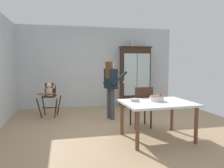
# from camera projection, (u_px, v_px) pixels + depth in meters

# --- Properties ---
(ground_plane) EXTENTS (6.24, 6.24, 0.00)m
(ground_plane) POSITION_uv_depth(u_px,v_px,m) (116.00, 128.00, 5.04)
(ground_plane) COLOR tan
(wall_back) EXTENTS (5.32, 0.06, 2.70)m
(wall_back) POSITION_uv_depth(u_px,v_px,m) (98.00, 67.00, 7.46)
(wall_back) COLOR silver
(wall_back) RESTS_ON ground_plane
(china_cabinet) EXTENTS (1.04, 0.48, 2.05)m
(china_cabinet) POSITION_uv_depth(u_px,v_px,m) (135.00, 76.00, 7.52)
(china_cabinet) COLOR #382116
(china_cabinet) RESTS_ON ground_plane
(ceramic_vase) EXTENTS (0.13, 0.13, 0.27)m
(ceramic_vase) POSITION_uv_depth(u_px,v_px,m) (132.00, 43.00, 7.39)
(ceramic_vase) COLOR #B2B7B2
(ceramic_vase) RESTS_ON china_cabinet
(high_chair_with_toddler) EXTENTS (0.67, 0.76, 0.95)m
(high_chair_with_toddler) POSITION_uv_depth(u_px,v_px,m) (49.00, 93.00, 6.02)
(high_chair_with_toddler) COLOR #382116
(high_chair_with_toddler) RESTS_ON ground_plane
(adult_person) EXTENTS (0.63, 0.62, 1.53)m
(adult_person) POSITION_uv_depth(u_px,v_px,m) (111.00, 83.00, 5.74)
(adult_person) COLOR #47474C
(adult_person) RESTS_ON ground_plane
(dining_table) EXTENTS (1.38, 1.08, 0.74)m
(dining_table) POSITION_uv_depth(u_px,v_px,m) (157.00, 107.00, 4.25)
(dining_table) COLOR silver
(dining_table) RESTS_ON ground_plane
(birthday_cake) EXTENTS (0.28, 0.28, 0.19)m
(birthday_cake) POSITION_uv_depth(u_px,v_px,m) (157.00, 98.00, 4.32)
(birthday_cake) COLOR beige
(birthday_cake) RESTS_ON dining_table
(serving_bowl) EXTENTS (0.18, 0.18, 0.05)m
(serving_bowl) POSITION_uv_depth(u_px,v_px,m) (135.00, 100.00, 4.30)
(serving_bowl) COLOR #B2BCC6
(serving_bowl) RESTS_ON dining_table
(dining_chair_far_side) EXTENTS (0.44, 0.44, 0.96)m
(dining_chair_far_side) POSITION_uv_depth(u_px,v_px,m) (142.00, 104.00, 4.96)
(dining_chair_far_side) COLOR #382116
(dining_chair_far_side) RESTS_ON ground_plane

